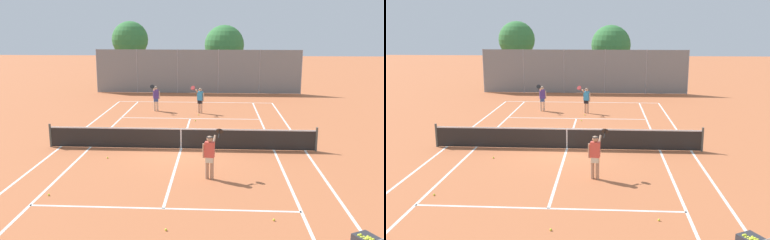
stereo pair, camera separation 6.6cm
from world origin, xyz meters
The scene contains 15 objects.
ground_plane centered at (0.00, 0.00, 0.00)m, with size 120.00×120.00×0.00m, color #BC663D.
court_line_markings centered at (0.00, 0.00, 0.00)m, with size 11.10×23.90×0.01m.
tennis_net centered at (0.00, 0.00, 0.51)m, with size 12.00×0.10×1.07m.
player_near_side centered at (1.35, -3.73, 0.93)m, with size 0.76×0.72×1.77m.
player_far_left centered at (-2.34, 8.55, 0.93)m, with size 0.55×0.83×1.77m.
player_far_right centered at (0.52, 8.02, 0.93)m, with size 0.85×0.68×1.77m.
loose_tennis_ball_0 centered at (-2.93, -1.60, 0.03)m, with size 0.07×0.07×0.07m, color #D1DB33.
loose_tennis_ball_1 centered at (-3.84, -5.63, 0.03)m, with size 0.07×0.07×0.07m, color #D1DB33.
loose_tennis_ball_2 centered at (3.23, -7.04, 0.03)m, with size 0.07×0.07×0.07m, color #D1DB33.
loose_tennis_ball_3 centered at (0.45, 7.36, 0.03)m, with size 0.07×0.07×0.07m, color #D1DB33.
loose_tennis_ball_4 centered at (0.34, 5.72, 0.03)m, with size 0.07×0.07×0.07m, color #D1DB33.
loose_tennis_ball_5 centered at (0.25, -7.82, 0.03)m, with size 0.07×0.07×0.07m, color #D1DB33.
back_fence centered at (0.00, 16.16, 1.77)m, with size 16.62×0.08×3.53m.
tree_behind_left centered at (-6.16, 19.59, 4.10)m, with size 3.19×3.19×5.79m.
tree_behind_right centered at (2.21, 19.89, 3.64)m, with size 3.47×3.47×5.46m.
Camera 2 is at (1.65, -18.34, 5.41)m, focal length 40.00 mm.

